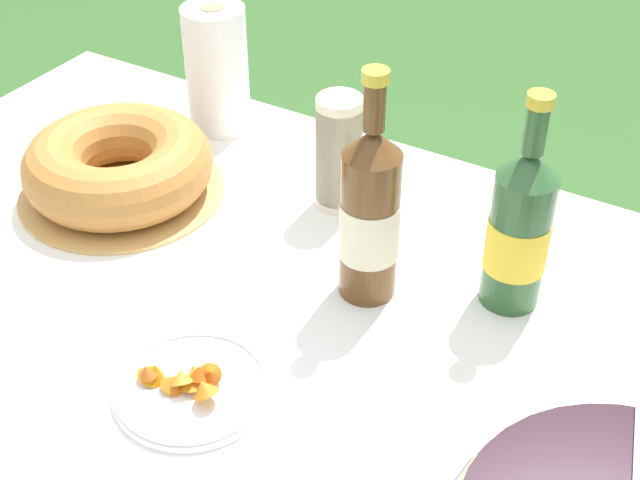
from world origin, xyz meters
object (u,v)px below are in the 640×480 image
object	(u,v)px
bundt_cake	(118,166)
cider_bottle_amber	(370,215)
cider_bottle_green	(519,230)
paper_towel_roll	(217,69)
cup_stack	(339,153)
snack_plate_near	(191,385)

from	to	relation	value
bundt_cake	cider_bottle_amber	size ratio (longest dim) A/B	0.98
cider_bottle_green	cider_bottle_amber	distance (m)	0.20
cider_bottle_green	paper_towel_roll	size ratio (longest dim) A/B	1.40
cider_bottle_green	cup_stack	bearing A→B (deg)	165.84
cider_bottle_amber	bundt_cake	bearing A→B (deg)	178.75
cider_bottle_amber	cup_stack	bearing A→B (deg)	130.55
bundt_cake	cup_stack	xyz separation A→B (m)	(0.31, 0.15, 0.04)
bundt_cake	cider_bottle_amber	bearing A→B (deg)	-1.25
bundt_cake	cider_bottle_green	xyz separation A→B (m)	(0.63, 0.07, 0.07)
cup_stack	snack_plate_near	bearing A→B (deg)	-84.06
paper_towel_roll	bundt_cake	bearing A→B (deg)	-91.77
cider_bottle_green	snack_plate_near	world-z (taller)	cider_bottle_green
paper_towel_roll	cider_bottle_amber	bearing A→B (deg)	-31.24
cider_bottle_green	paper_towel_roll	bearing A→B (deg)	163.30
cup_stack	cider_bottle_amber	world-z (taller)	cider_bottle_amber
paper_towel_roll	cup_stack	bearing A→B (deg)	-19.26
cup_stack	cider_bottle_amber	size ratio (longest dim) A/B	0.56
cider_bottle_green	paper_towel_roll	world-z (taller)	cider_bottle_green
cup_stack	snack_plate_near	xyz separation A→B (m)	(0.05, -0.45, -0.08)
bundt_cake	snack_plate_near	distance (m)	0.47
snack_plate_near	cider_bottle_amber	bearing A→B (deg)	71.63
bundt_cake	cup_stack	bearing A→B (deg)	26.06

